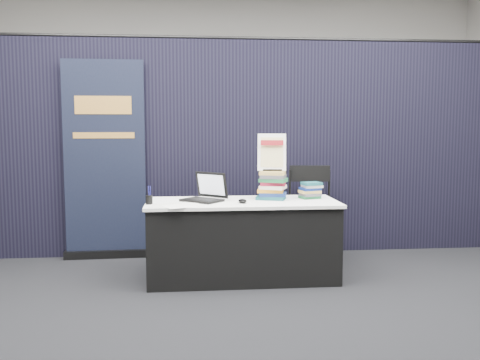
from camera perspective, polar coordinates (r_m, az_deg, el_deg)
The scene contains 15 objects.
floor at distance 4.68m, azimuth 0.94°, elevation -12.34°, with size 8.00×8.00×0.00m, color black.
wall_back at distance 8.44m, azimuth -2.19°, elevation 7.87°, with size 8.00×0.02×3.50m, color beige.
drape_partition at distance 6.04m, azimuth -0.79°, elevation 3.40°, with size 6.00×0.08×2.40m, color black.
display_table at distance 5.11m, azimuth 0.23°, elevation -6.40°, with size 1.80×0.75×0.75m.
laptop at distance 5.07m, azimuth -4.11°, elevation -1.52°, with size 0.43×0.47×0.27m.
mouse at distance 4.91m, azimuth 0.26°, elevation -2.25°, with size 0.07×0.12×0.04m, color black.
brochure_left at distance 4.76m, azimuth -6.08°, elevation -2.76°, with size 0.33×0.24×0.00m, color white.
brochure_mid at distance 4.77m, azimuth -7.62°, elevation -2.75°, with size 0.33×0.23×0.00m, color silver.
brochure_right at distance 4.88m, azimuth -6.25°, elevation -2.55°, with size 0.31×0.22×0.00m, color silver.
pen_cup at distance 4.90m, azimuth -9.67°, elevation -2.09°, with size 0.06×0.06×0.08m, color black.
book_stack_tall at distance 5.14m, azimuth 3.45°, elevation -0.58°, with size 0.30×0.26×0.27m.
book_stack_short at distance 5.25m, azimuth 7.58°, elevation -1.09°, with size 0.21×0.18×0.16m.
info_sign at distance 5.14m, azimuth 3.41°, elevation 2.93°, with size 0.28×0.16×0.37m.
pullup_banner at distance 6.00m, azimuth -14.19°, elevation 0.89°, with size 0.92×0.13×2.16m.
stacking_chair at distance 5.77m, azimuth 7.80°, elevation -3.10°, with size 0.51×0.51×1.02m.
Camera 1 is at (-0.51, -4.42, 1.47)m, focal length 40.00 mm.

